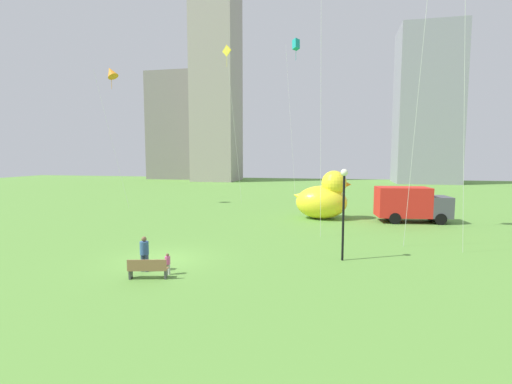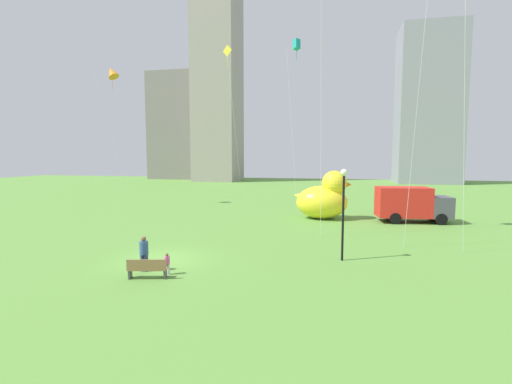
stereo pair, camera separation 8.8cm
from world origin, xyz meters
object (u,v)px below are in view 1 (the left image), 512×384
person_adult (144,252)px  park_bench (148,268)px  kite_orange (111,72)px  box_truck (410,205)px  kite_teal (296,46)px  giant_inflatable_duck (323,198)px  kite_yellow (228,60)px  lamppost (344,199)px  person_child (168,263)px

person_adult → park_bench: bearing=-55.3°
park_bench → kite_orange: 29.29m
box_truck → kite_teal: size_ratio=0.32×
giant_inflatable_duck → box_truck: (6.98, -0.17, -0.33)m
kite_yellow → kite_teal: bearing=16.3°
giant_inflatable_duck → kite_yellow: kite_yellow is taller
lamppost → kite_orange: (-23.49, 16.41, 10.79)m
kite_orange → kite_teal: bearing=18.9°
person_adult → lamppost: 10.15m
kite_orange → lamppost: bearing=-34.9°
person_adult → lamppost: bearing=22.7°
park_bench → lamppost: bearing=29.4°
person_child → park_bench: bearing=-129.1°
park_bench → giant_inflatable_duck: (7.09, 17.50, 1.29)m
person_child → box_truck: (13.47, 16.58, 0.89)m
giant_inflatable_duck → kite_yellow: (-10.73, 7.94, 13.95)m
park_bench → person_child: 0.96m
person_adult → person_child: bearing=-9.9°
park_bench → person_adult: person_adult is taller
person_adult → person_child: (1.26, -0.22, -0.37)m
giant_inflatable_duck → lamppost: size_ratio=1.05×
kite_orange → park_bench: bearing=-54.6°
giant_inflatable_duck → kite_teal: 18.91m
kite_teal → kite_orange: size_ratio=1.23×
person_adult → kite_teal: kite_teal is taller
person_child → kite_yellow: size_ratio=0.06×
kite_teal → person_child: bearing=-96.3°
person_child → kite_yellow: (-4.24, 24.70, 15.17)m
person_adult → giant_inflatable_duck: giant_inflatable_duck is taller
giant_inflatable_duck → lamppost: bearing=-83.9°
person_child → kite_teal: (2.94, 26.80, 16.84)m
person_child → giant_inflatable_duck: size_ratio=0.20×
park_bench → kite_teal: size_ratio=0.10×
kite_yellow → kite_teal: kite_teal is taller
box_truck → park_bench: bearing=-129.1°
kite_yellow → kite_orange: size_ratio=1.17×
park_bench → kite_yellow: bearing=98.1°
person_adult → kite_yellow: (-2.97, 24.48, 14.80)m
person_child → lamppost: lamppost is taller
kite_teal → kite_orange: 19.92m
person_adult → kite_yellow: 28.76m
box_truck → kite_orange: size_ratio=0.40×
box_truck → giant_inflatable_duck: bearing=178.6°
kite_teal → kite_yellow: bearing=-163.7°
person_child → giant_inflatable_duck: giant_inflatable_duck is taller
person_child → lamppost: size_ratio=0.21×
park_bench → person_adult: (-0.66, 0.96, 0.44)m
park_bench → person_child: size_ratio=1.78×
park_bench → giant_inflatable_duck: bearing=67.9°
giant_inflatable_duck → kite_yellow: size_ratio=0.29×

